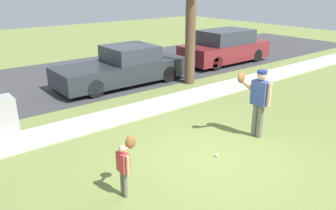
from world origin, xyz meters
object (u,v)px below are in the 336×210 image
object	(u,v)px
person_child	(125,161)
utility_cabinet	(0,116)
street_tree_near	(191,5)
person_adult	(258,97)
parked_suv_maroon	(225,47)
parked_pickup_dark	(124,67)
baseball	(217,155)

from	to	relation	value
person_child	utility_cabinet	distance (m)	4.57
utility_cabinet	street_tree_near	size ratio (longest dim) A/B	0.17
person_adult	parked_suv_maroon	bearing A→B (deg)	-133.72
person_child	parked_pickup_dark	distance (m)	7.46
utility_cabinet	parked_pickup_dark	distance (m)	5.36
person_adult	baseball	size ratio (longest dim) A/B	23.80
baseball	person_child	bearing A→B (deg)	178.77
utility_cabinet	street_tree_near	bearing A→B (deg)	3.67
baseball	parked_suv_maroon	xyz separation A→B (m)	(7.36, 6.57, 0.75)
street_tree_near	utility_cabinet	bearing A→B (deg)	-176.33
person_adult	street_tree_near	distance (m)	5.52
parked_suv_maroon	street_tree_near	bearing A→B (deg)	23.38
person_adult	parked_suv_maroon	size ratio (longest dim) A/B	0.37
street_tree_near	parked_suv_maroon	world-z (taller)	street_tree_near
street_tree_near	person_child	bearing A→B (deg)	-140.67
utility_cabinet	parked_suv_maroon	bearing A→B (deg)	10.88
baseball	parked_pickup_dark	world-z (taller)	parked_pickup_dark
person_child	baseball	world-z (taller)	person_child
utility_cabinet	street_tree_near	world-z (taller)	street_tree_near
baseball	street_tree_near	bearing A→B (deg)	54.08
baseball	parked_suv_maroon	distance (m)	9.89
person_adult	parked_suv_maroon	xyz separation A→B (m)	(5.78, 6.42, -0.31)
person_child	parked_suv_maroon	xyz separation A→B (m)	(9.74, 6.51, 0.09)
person_adult	parked_pickup_dark	distance (m)	6.32
utility_cabinet	parked_pickup_dark	bearing A→B (deg)	21.64
person_child	parked_pickup_dark	xyz separation A→B (m)	(3.84, 6.40, -0.03)
person_child	parked_pickup_dark	size ratio (longest dim) A/B	0.21
person_child	utility_cabinet	size ratio (longest dim) A/B	1.13
utility_cabinet	parked_pickup_dark	xyz separation A→B (m)	(4.98, 1.98, 0.19)
parked_pickup_dark	parked_suv_maroon	world-z (taller)	parked_suv_maroon
person_adult	person_child	world-z (taller)	person_adult
parked_pickup_dark	parked_suv_maroon	bearing A→B (deg)	-178.88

